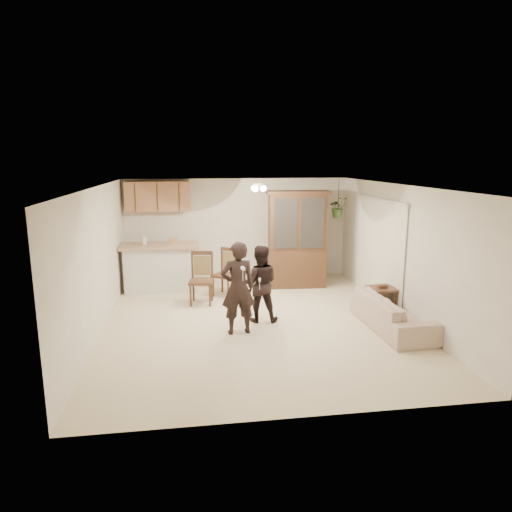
{
  "coord_description": "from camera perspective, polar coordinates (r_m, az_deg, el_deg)",
  "views": [
    {
      "loc": [
        -1.18,
        -7.94,
        2.96
      ],
      "look_at": [
        0.05,
        0.4,
        1.16
      ],
      "focal_mm": 32.0,
      "sensor_mm": 36.0,
      "label": 1
    }
  ],
  "objects": [
    {
      "name": "chair_bar",
      "position": [
        9.57,
        -6.83,
        -4.18
      ],
      "size": [
        0.55,
        0.55,
        1.08
      ],
      "rotation": [
        0.0,
        0.0,
        -0.16
      ],
      "color": "#3D2616",
      "rests_on": "floor"
    },
    {
      "name": "adult",
      "position": [
        7.77,
        -2.28,
        -3.37
      ],
      "size": [
        0.7,
        0.5,
        1.8
      ],
      "primitive_type": "imported",
      "rotation": [
        0.0,
        0.0,
        3.26
      ],
      "color": "black",
      "rests_on": "floor"
    },
    {
      "name": "floor",
      "position": [
        8.56,
        0.06,
        -8.22
      ],
      "size": [
        6.5,
        6.5,
        0.0
      ],
      "primitive_type": "plane",
      "color": "beige",
      "rests_on": "ground"
    },
    {
      "name": "child",
      "position": [
        8.41,
        0.45,
        -3.74
      ],
      "size": [
        0.73,
        0.61,
        1.35
      ],
      "primitive_type": "imported",
      "rotation": [
        0.0,
        0.0,
        2.99
      ],
      "color": "black",
      "rests_on": "floor"
    },
    {
      "name": "china_hutch",
      "position": [
        10.68,
        5.16,
        2.01
      ],
      "size": [
        1.46,
        0.64,
        2.25
      ],
      "rotation": [
        0.0,
        0.0,
        -0.06
      ],
      "color": "#3D2616",
      "rests_on": "floor"
    },
    {
      "name": "wall_back",
      "position": [
        11.38,
        -2.34,
        3.37
      ],
      "size": [
        5.5,
        0.02,
        2.5
      ],
      "primitive_type": "cube",
      "color": "silver",
      "rests_on": "ground"
    },
    {
      "name": "ceiling_fixture",
      "position": [
        9.26,
        0.2,
        8.56
      ],
      "size": [
        0.36,
        0.36,
        0.2
      ],
      "primitive_type": null,
      "color": "#FAE5BB",
      "rests_on": "ceiling"
    },
    {
      "name": "vertical_blinds",
      "position": [
        9.83,
        15.09,
        0.7
      ],
      "size": [
        0.06,
        2.3,
        2.1
      ],
      "primitive_type": null,
      "color": "white",
      "rests_on": "wall_right"
    },
    {
      "name": "upper_cabinets",
      "position": [
        11.07,
        -12.18,
        7.3
      ],
      "size": [
        1.5,
        0.34,
        0.7
      ],
      "primitive_type": "cube",
      "color": "#996342",
      "rests_on": "wall_back"
    },
    {
      "name": "wall_left",
      "position": [
        8.27,
        -19.13,
        -0.58
      ],
      "size": [
        0.02,
        6.5,
        2.5
      ],
      "primitive_type": "cube",
      "color": "silver",
      "rests_on": "ground"
    },
    {
      "name": "bar_top",
      "position": [
        10.49,
        -11.9,
        1.27
      ],
      "size": [
        1.75,
        0.7,
        0.08
      ],
      "primitive_type": "cube",
      "color": "tan",
      "rests_on": "breakfast_bar"
    },
    {
      "name": "wall_right",
      "position": [
        9.02,
        17.62,
        0.53
      ],
      "size": [
        0.02,
        6.5,
        2.5
      ],
      "primitive_type": "cube",
      "color": "silver",
      "rests_on": "ground"
    },
    {
      "name": "wall_front",
      "position": [
        5.13,
        5.44,
        -7.5
      ],
      "size": [
        5.5,
        0.02,
        2.5
      ],
      "primitive_type": "cube",
      "color": "silver",
      "rests_on": "ground"
    },
    {
      "name": "controller_adult",
      "position": [
        7.32,
        -1.65,
        -1.57
      ],
      "size": [
        0.06,
        0.14,
        0.04
      ],
      "primitive_type": "cube",
      "rotation": [
        0.0,
        0.0,
        3.26
      ],
      "color": "white",
      "rests_on": "adult"
    },
    {
      "name": "hanging_plant",
      "position": [
        10.97,
        10.22,
        6.02
      ],
      "size": [
        0.43,
        0.37,
        0.48
      ],
      "primitive_type": "imported",
      "color": "#265120",
      "rests_on": "ceiling"
    },
    {
      "name": "controller_child",
      "position": [
        8.04,
        0.46,
        -2.99
      ],
      "size": [
        0.06,
        0.13,
        0.04
      ],
      "primitive_type": "cube",
      "rotation": [
        0.0,
        0.0,
        2.99
      ],
      "color": "white",
      "rests_on": "child"
    },
    {
      "name": "sofa",
      "position": [
        8.47,
        16.66,
        -6.33
      ],
      "size": [
        0.78,
        1.89,
        0.73
      ],
      "primitive_type": "imported",
      "rotation": [
        0.0,
        0.0,
        1.59
      ],
      "color": "beige",
      "rests_on": "floor"
    },
    {
      "name": "chair_hutch_left",
      "position": [
        10.1,
        -3.89,
        -3.32
      ],
      "size": [
        0.64,
        0.64,
        1.04
      ],
      "rotation": [
        0.0,
        0.0,
        -0.62
      ],
      "color": "#3D2616",
      "rests_on": "floor"
    },
    {
      "name": "chair_hutch_right",
      "position": [
        11.65,
        7.06,
        -1.36
      ],
      "size": [
        0.46,
        0.46,
        1.0
      ],
      "rotation": [
        0.0,
        0.0,
        3.1
      ],
      "color": "#3D2616",
      "rests_on": "floor"
    },
    {
      "name": "breakfast_bar",
      "position": [
        10.6,
        -11.78,
        -1.65
      ],
      "size": [
        1.6,
        0.55,
        1.0
      ],
      "primitive_type": "cube",
      "color": "silver",
      "rests_on": "floor"
    },
    {
      "name": "side_table",
      "position": [
        9.18,
        15.42,
        -5.39
      ],
      "size": [
        0.53,
        0.53,
        0.6
      ],
      "rotation": [
        0.0,
        0.0,
        0.08
      ],
      "color": "#3D2616",
      "rests_on": "floor"
    },
    {
      "name": "ceiling",
      "position": [
        8.04,
        0.07,
        8.74
      ],
      "size": [
        5.5,
        6.5,
        0.02
      ],
      "primitive_type": "cube",
      "color": "silver",
      "rests_on": "wall_back"
    },
    {
      "name": "plant_cord",
      "position": [
        10.94,
        10.29,
        7.71
      ],
      "size": [
        0.01,
        0.01,
        0.65
      ],
      "primitive_type": "cylinder",
      "color": "black",
      "rests_on": "ceiling"
    }
  ]
}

